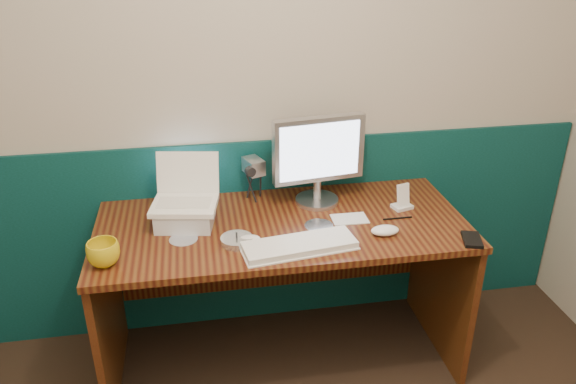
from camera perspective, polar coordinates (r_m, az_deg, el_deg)
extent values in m
cube|color=#B7AC9B|center=(2.57, -5.87, 10.32)|extent=(3.50, 0.04, 2.50)
cube|color=#07302D|center=(2.85, -5.18, -4.45)|extent=(3.48, 0.02, 1.00)
cube|color=#3B120A|center=(2.64, -0.57, -10.35)|extent=(1.60, 0.70, 0.75)
cube|color=silver|center=(2.44, -10.37, -2.42)|extent=(0.27, 0.24, 0.08)
cube|color=white|center=(2.24, 1.17, -5.52)|extent=(0.47, 0.21, 0.03)
ellipsoid|color=white|center=(2.37, 9.82, -3.86)|extent=(0.12, 0.07, 0.04)
ellipsoid|color=white|center=(2.29, -4.01, -4.81)|extent=(0.10, 0.06, 0.03)
imported|color=gold|center=(2.24, -18.25, -5.96)|extent=(0.16, 0.16, 0.10)
cylinder|color=silver|center=(2.29, -5.22, -4.92)|extent=(0.13, 0.13, 0.03)
cylinder|color=silver|center=(2.35, -10.58, -4.73)|extent=(0.12, 0.12, 0.00)
cylinder|color=silver|center=(2.42, 3.16, -3.41)|extent=(0.12, 0.12, 0.00)
cylinder|color=black|center=(2.51, 11.07, -2.63)|extent=(0.13, 0.01, 0.01)
cube|color=silver|center=(2.48, 6.27, -2.73)|extent=(0.16, 0.11, 0.00)
cube|color=white|center=(2.61, 11.51, -1.45)|extent=(0.10, 0.09, 0.02)
cube|color=white|center=(2.58, 11.62, -0.28)|extent=(0.07, 0.04, 0.10)
cube|color=black|center=(2.42, 18.19, -4.61)|extent=(0.10, 0.14, 0.01)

